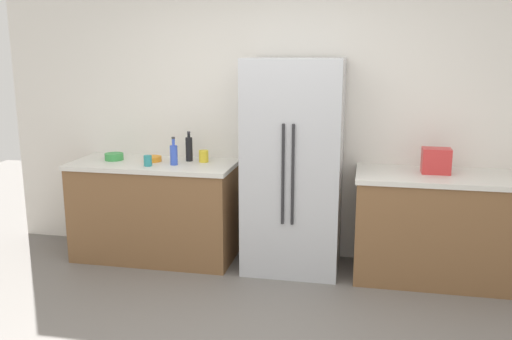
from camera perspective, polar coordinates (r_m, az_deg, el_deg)
The scene contains 11 objects.
kitchen_back_panel at distance 5.04m, azimuth 2.76°, elevation 6.44°, with size 5.40×0.10×2.76m, color silver.
counter_left at distance 5.16m, azimuth -10.44°, elevation -4.11°, with size 1.49×0.67×0.90m.
counter_right at distance 4.86m, azimuth 19.66°, elevation -5.71°, with size 1.59×0.67×0.90m.
refrigerator at distance 4.72m, azimuth 3.91°, elevation 0.36°, with size 0.82×0.65×1.84m.
toaster at distance 4.74m, azimuth 18.25°, elevation 0.92°, with size 0.23×0.16×0.21m, color red.
bottle_a at distance 4.89m, azimuth -8.56°, elevation 1.64°, with size 0.07×0.07×0.25m.
bottle_b at distance 5.04m, azimuth -6.99°, elevation 2.22°, with size 0.06×0.06×0.27m.
cup_a at distance 4.89m, azimuth -11.21°, elevation 0.96°, with size 0.07×0.07×0.09m, color teal.
cup_c at distance 4.99m, azimuth -5.47°, elevation 1.45°, with size 0.09×0.09×0.11m, color yellow.
bowl_a at distance 5.09m, azimuth -10.72°, elevation 1.15°, with size 0.16×0.16×0.05m, color orange.
bowl_b at distance 5.23m, azimuth -14.57°, elevation 1.36°, with size 0.17×0.17×0.06m, color green.
Camera 1 is at (0.77, -2.95, 1.91)m, focal length 38.38 mm.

